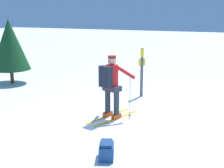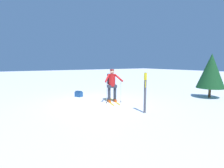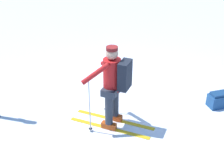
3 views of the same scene
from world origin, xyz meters
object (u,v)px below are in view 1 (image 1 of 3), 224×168
(dropped_backpack, at_px, (107,150))
(pine_tree, at_px, (10,45))
(skier, at_px, (111,83))
(trail_marker, at_px, (142,68))

(dropped_backpack, relative_size, pine_tree, 0.20)
(skier, distance_m, dropped_backpack, 2.54)
(trail_marker, distance_m, pine_tree, 5.45)
(skier, xyz_separation_m, dropped_backpack, (2.21, 0.95, -0.81))
(dropped_backpack, xyz_separation_m, trail_marker, (-4.67, -0.98, 0.80))
(skier, relative_size, dropped_backpack, 3.50)
(dropped_backpack, bearing_deg, skier, -156.78)
(dropped_backpack, bearing_deg, pine_tree, -124.23)
(trail_marker, bearing_deg, dropped_backpack, 11.86)
(skier, height_order, pine_tree, pine_tree)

